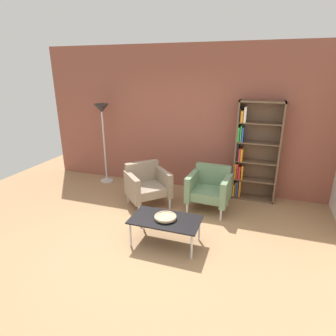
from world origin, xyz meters
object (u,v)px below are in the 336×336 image
armchair_near_window (210,188)px  decorative_bowl (165,217)px  floor_lamp_torchiere (102,118)px  armchair_corner_red (147,184)px  coffee_table_low (165,221)px  bookshelf_tall (253,153)px

armchair_near_window → decorative_bowl: bearing=-103.1°
floor_lamp_torchiere → armchair_corner_red: bearing=-30.8°
armchair_near_window → armchair_corner_red: (-1.13, -0.21, 0.00)m
coffee_table_low → floor_lamp_torchiere: size_ratio=0.57×
bookshelf_tall → floor_lamp_torchiere: 3.18m
floor_lamp_torchiere → decorative_bowl: bearing=-42.0°
armchair_corner_red → bookshelf_tall: bearing=-17.6°
bookshelf_tall → floor_lamp_torchiere: (-3.13, -0.15, 0.52)m
bookshelf_tall → coffee_table_low: bearing=-117.4°
bookshelf_tall → decorative_bowl: bearing=-117.4°
armchair_near_window → floor_lamp_torchiere: (-2.47, 0.58, 1.03)m
bookshelf_tall → decorative_bowl: (-1.05, -2.02, -0.49)m
coffee_table_low → decorative_bowl: 0.07m
armchair_corner_red → armchair_near_window: bearing=-34.7°
bookshelf_tall → decorative_bowl: 2.33m
armchair_near_window → floor_lamp_torchiere: size_ratio=0.45×
armchair_corner_red → floor_lamp_torchiere: (-1.34, 0.80, 1.03)m
decorative_bowl → armchair_near_window: (0.39, 1.29, -0.02)m
decorative_bowl → armchair_near_window: 1.35m
coffee_table_low → decorative_bowl: bearing=0.0°
bookshelf_tall → armchair_corner_red: bearing=-152.3°
armchair_near_window → floor_lamp_torchiere: bearing=170.4°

